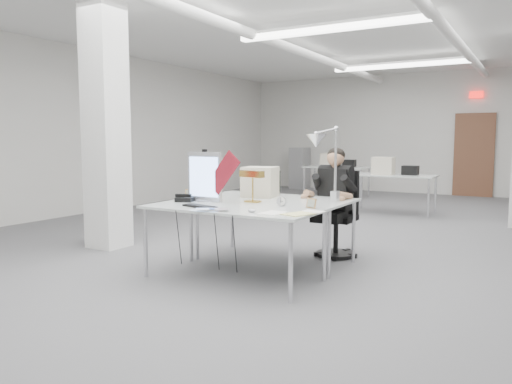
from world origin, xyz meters
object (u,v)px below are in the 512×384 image
(monitor, at_px, (205,177))
(bankers_lamp, at_px, (253,188))
(laptop, at_px, (212,211))
(beige_monitor, at_px, (260,182))
(architect_lamp, at_px, (327,163))
(seated_person, at_px, (335,184))
(desk_main, at_px, (233,208))
(desk_phone, at_px, (185,199))
(office_chair, at_px, (336,216))

(monitor, xyz_separation_m, bankers_lamp, (0.50, 0.19, -0.12))
(laptop, relative_size, beige_monitor, 0.84)
(bankers_lamp, height_order, architect_lamp, architect_lamp)
(architect_lamp, bearing_deg, seated_person, 110.03)
(desk_main, height_order, beige_monitor, beige_monitor)
(seated_person, distance_m, laptop, 1.91)
(bankers_lamp, bearing_deg, monitor, -144.21)
(monitor, distance_m, desk_phone, 0.33)
(office_chair, height_order, laptop, office_chair)
(desk_phone, bearing_deg, office_chair, 27.74)
(monitor, height_order, bankers_lamp, monitor)
(office_chair, bearing_deg, desk_main, -102.20)
(beige_monitor, height_order, architect_lamp, architect_lamp)
(office_chair, height_order, seated_person, seated_person)
(office_chair, relative_size, beige_monitor, 2.68)
(seated_person, bearing_deg, desk_main, -102.85)
(seated_person, bearing_deg, desk_phone, -124.91)
(monitor, relative_size, beige_monitor, 1.45)
(seated_person, bearing_deg, laptop, -97.94)
(architect_lamp, bearing_deg, laptop, -119.58)
(seated_person, distance_m, monitor, 1.61)
(seated_person, relative_size, laptop, 3.14)
(office_chair, height_order, bankers_lamp, bankers_lamp)
(office_chair, xyz_separation_m, architect_lamp, (0.20, -0.84, 0.69))
(desk_main, xyz_separation_m, desk_phone, (-0.70, 0.10, 0.04))
(seated_person, bearing_deg, monitor, -123.41)
(beige_monitor, distance_m, architect_lamp, 1.03)
(seated_person, height_order, laptop, seated_person)
(office_chair, relative_size, bankers_lamp, 3.33)
(seated_person, height_order, architect_lamp, architect_lamp)
(office_chair, distance_m, laptop, 1.98)
(office_chair, height_order, desk_phone, office_chair)
(desk_phone, bearing_deg, bankers_lamp, 5.18)
(desk_main, relative_size, beige_monitor, 4.77)
(office_chair, distance_m, beige_monitor, 1.03)
(monitor, distance_m, bankers_lamp, 0.55)
(bankers_lamp, relative_size, architect_lamp, 0.35)
(bankers_lamp, bearing_deg, office_chair, 76.65)
(monitor, height_order, beige_monitor, monitor)
(seated_person, xyz_separation_m, laptop, (-0.53, -1.83, -0.13))
(monitor, xyz_separation_m, beige_monitor, (0.31, 0.69, -0.09))
(desk_phone, bearing_deg, monitor, 15.77)
(desk_main, relative_size, desk_phone, 9.75)
(desk_main, xyz_separation_m, office_chair, (0.55, 1.48, -0.24))
(laptop, xyz_separation_m, beige_monitor, (-0.22, 1.32, 0.17))
(desk_main, bearing_deg, monitor, 156.12)
(office_chair, distance_m, desk_phone, 1.88)
(architect_lamp, bearing_deg, office_chair, 109.20)
(bankers_lamp, bearing_deg, desk_main, -73.03)
(architect_lamp, bearing_deg, bankers_lamp, -158.48)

